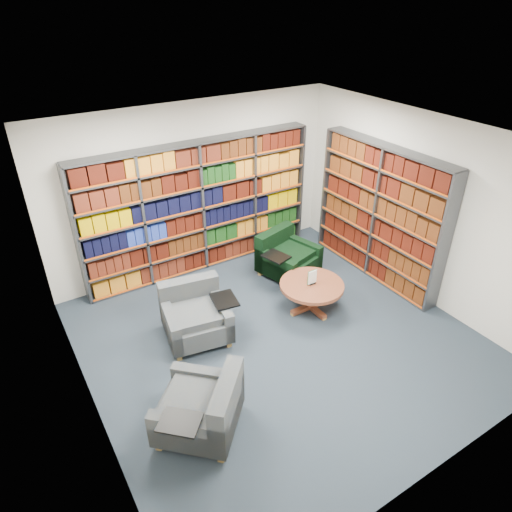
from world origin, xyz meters
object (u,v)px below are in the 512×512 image
chair_green_right (285,258)px  coffee_table (312,289)px  chair_teal_left (195,316)px  chair_teal_front (206,410)px

chair_green_right → coffee_table: 1.07m
chair_green_right → chair_teal_left: bearing=-162.2°
chair_teal_front → chair_teal_left: bearing=68.5°
chair_teal_front → coffee_table: size_ratio=1.23×
chair_teal_front → chair_green_right: bearing=40.2°
chair_teal_left → chair_green_right: size_ratio=1.00×
coffee_table → chair_teal_front: bearing=-153.9°
chair_teal_left → chair_green_right: chair_teal_left is taller
chair_teal_left → chair_teal_front: (-0.61, -1.55, -0.00)m
chair_teal_left → coffee_table: 1.78m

